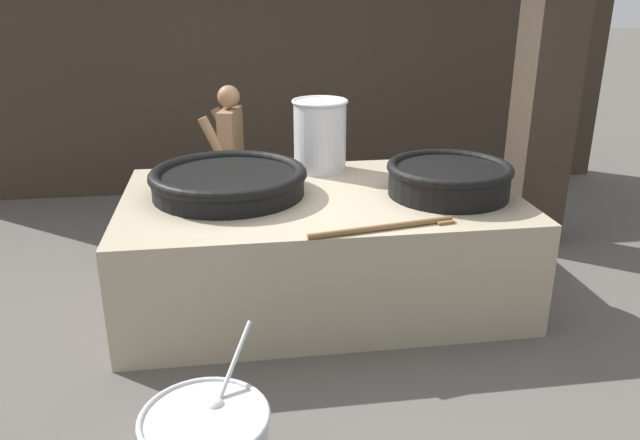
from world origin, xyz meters
TOP-DOWN VIEW (x-y plane):
  - ground_plane at (0.00, 0.00)m, footprint 60.00×60.00m
  - back_wall at (0.00, 2.95)m, footprint 7.96×0.24m
  - support_pillar at (2.17, 0.82)m, footprint 0.44×0.44m
  - hearth_platform at (0.00, 0.00)m, footprint 2.97×1.79m
  - giant_wok_near at (-0.68, 0.10)m, footprint 1.19×1.19m
  - giant_wok_far at (0.96, -0.16)m, footprint 0.94×0.94m
  - stock_pot at (0.09, 0.65)m, footprint 0.47×0.47m
  - stirring_paddle at (0.35, -0.79)m, footprint 1.01×0.25m
  - cook at (-0.66, 1.33)m, footprint 0.42×0.59m

SIDE VIEW (x-z plane):
  - ground_plane at x=0.00m, z-range 0.00..0.00m
  - hearth_platform at x=0.00m, z-range 0.00..0.85m
  - cook at x=-0.66m, z-range 0.06..1.55m
  - stirring_paddle at x=0.35m, z-range 0.84..0.88m
  - giant_wok_near at x=-0.68m, z-range 0.85..1.06m
  - giant_wok_far at x=0.96m, z-range 0.86..1.10m
  - stock_pot at x=0.09m, z-range 0.85..1.46m
  - back_wall at x=0.00m, z-range 0.00..3.37m
  - support_pillar at x=2.17m, z-range 0.00..3.37m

